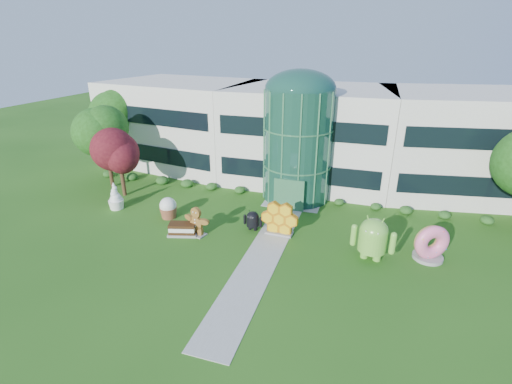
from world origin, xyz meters
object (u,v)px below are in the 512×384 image
(android_green, at_px, (373,236))
(gingerbread, at_px, (196,221))
(donut, at_px, (431,242))
(android_black, at_px, (253,219))

(android_green, relative_size, gingerbread, 1.38)
(gingerbread, bearing_deg, donut, 20.70)
(android_green, xyz_separation_m, android_black, (-8.81, 1.47, -0.82))
(android_green, bearing_deg, android_black, 179.25)
(android_black, height_order, donut, donut)
(android_green, height_order, android_black, android_green)
(android_green, distance_m, gingerbread, 12.56)
(android_green, xyz_separation_m, donut, (3.68, 1.18, -0.44))
(gingerbread, bearing_deg, android_black, 43.26)
(android_green, distance_m, donut, 3.89)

